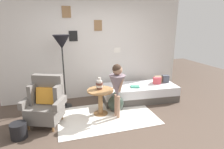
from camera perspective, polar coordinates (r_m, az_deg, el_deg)
ground_plane at (r=3.60m, az=2.23°, el=-17.36°), size 12.00×12.00×0.00m
gallery_wall at (r=4.95m, az=-5.11°, el=7.90°), size 4.80×0.12×2.60m
rug at (r=4.12m, az=-1.62°, el=-12.69°), size 2.07×1.32×0.01m
armchair at (r=3.91m, az=-19.73°, el=-8.22°), size 0.89×0.79×0.97m
daybed at (r=4.93m, az=8.41°, el=-5.50°), size 1.96×0.95×0.40m
pillow_head at (r=5.21m, az=16.16°, el=-1.30°), size 0.19×0.15×0.20m
pillow_mid at (r=5.17m, az=14.06°, el=-1.44°), size 0.20×0.14×0.17m
pillow_back at (r=5.04m, az=13.68°, el=-1.86°), size 0.20×0.16×0.18m
side_table at (r=4.06m, az=-3.60°, el=-6.88°), size 0.57×0.57×0.57m
vase_striped at (r=4.01m, az=-3.92°, el=-3.09°), size 0.15×0.15×0.26m
floor_lamp at (r=4.31m, az=-15.25°, el=8.75°), size 0.38×0.38×1.71m
person_child at (r=3.80m, az=1.64°, el=-2.92°), size 0.34×0.34×1.17m
book_on_daybed at (r=4.69m, az=7.12°, el=-3.75°), size 0.26×0.22×0.03m
demijohn_near at (r=4.28m, az=1.18°, el=-8.84°), size 0.36×0.36×0.45m
magazine_basket at (r=3.75m, az=-26.86°, el=-15.21°), size 0.28×0.28×0.28m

